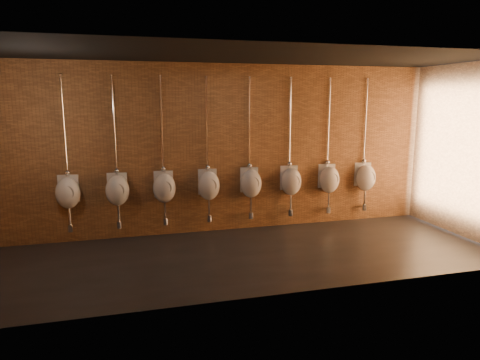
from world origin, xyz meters
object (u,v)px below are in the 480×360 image
(urinal_0, at_px, (68,192))
(urinal_5, at_px, (291,181))
(urinal_4, at_px, (251,183))
(urinal_1, at_px, (117,190))
(urinal_7, at_px, (365,177))
(urinal_2, at_px, (164,187))
(urinal_6, at_px, (329,179))
(urinal_3, at_px, (209,185))

(urinal_0, relative_size, urinal_5, 1.00)
(urinal_4, bearing_deg, urinal_0, 180.00)
(urinal_0, xyz_separation_m, urinal_1, (0.83, 0.00, 0.00))
(urinal_4, distance_m, urinal_7, 2.49)
(urinal_2, distance_m, urinal_5, 2.49)
(urinal_4, bearing_deg, urinal_2, 180.00)
(urinal_1, bearing_deg, urinal_4, 0.00)
(urinal_5, xyz_separation_m, urinal_6, (0.83, 0.00, 0.00))
(urinal_3, height_order, urinal_7, same)
(urinal_2, height_order, urinal_5, same)
(urinal_6, bearing_deg, urinal_1, 180.00)
(urinal_6, bearing_deg, urinal_2, 180.00)
(urinal_5, relative_size, urinal_6, 1.00)
(urinal_7, bearing_deg, urinal_5, 180.00)
(urinal_4, height_order, urinal_5, same)
(urinal_3, bearing_deg, urinal_7, 0.00)
(urinal_0, height_order, urinal_2, same)
(urinal_0, height_order, urinal_7, same)
(urinal_1, height_order, urinal_3, same)
(urinal_2, height_order, urinal_7, same)
(urinal_1, bearing_deg, urinal_6, 0.00)
(urinal_5, bearing_deg, urinal_7, 0.00)
(urinal_0, relative_size, urinal_7, 1.00)
(urinal_1, xyz_separation_m, urinal_4, (2.49, 0.00, 0.00))
(urinal_1, xyz_separation_m, urinal_5, (3.32, 0.00, 0.00))
(urinal_0, height_order, urinal_4, same)
(urinal_2, bearing_deg, urinal_0, 180.00)
(urinal_0, relative_size, urinal_2, 1.00)
(urinal_4, height_order, urinal_6, same)
(urinal_4, bearing_deg, urinal_1, 180.00)
(urinal_2, distance_m, urinal_7, 4.16)
(urinal_1, distance_m, urinal_3, 1.66)
(urinal_1, bearing_deg, urinal_0, 180.00)
(urinal_0, distance_m, urinal_7, 5.82)
(urinal_1, distance_m, urinal_4, 2.49)
(urinal_4, bearing_deg, urinal_7, 0.00)
(urinal_3, relative_size, urinal_5, 1.00)
(urinal_5, xyz_separation_m, urinal_7, (1.66, 0.00, 0.00))
(urinal_1, bearing_deg, urinal_2, 0.00)
(urinal_7, bearing_deg, urinal_4, 180.00)
(urinal_1, height_order, urinal_5, same)
(urinal_4, relative_size, urinal_5, 1.00)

